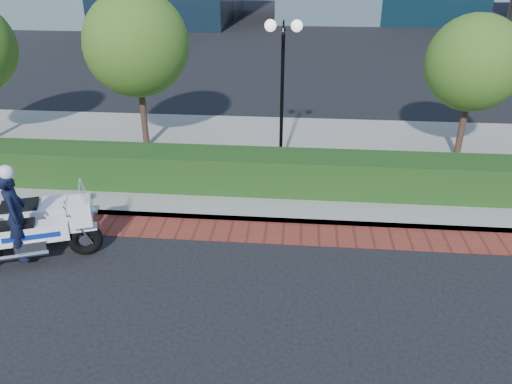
# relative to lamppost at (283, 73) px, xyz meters

# --- Properties ---
(ground) EXTENTS (120.00, 120.00, 0.00)m
(ground) POSITION_rel_lamppost_xyz_m (-1.00, -5.20, -2.96)
(ground) COLOR black
(ground) RESTS_ON ground
(brick_strip) EXTENTS (60.00, 1.00, 0.01)m
(brick_strip) POSITION_rel_lamppost_xyz_m (-1.00, -3.70, -2.95)
(brick_strip) COLOR maroon
(brick_strip) RESTS_ON ground
(sidewalk) EXTENTS (60.00, 8.00, 0.15)m
(sidewalk) POSITION_rel_lamppost_xyz_m (-1.00, 0.80, -2.88)
(sidewalk) COLOR gray
(sidewalk) RESTS_ON ground
(hedge_main) EXTENTS (18.00, 1.20, 1.00)m
(hedge_main) POSITION_rel_lamppost_xyz_m (-1.00, -1.60, -2.31)
(hedge_main) COLOR #113313
(hedge_main) RESTS_ON sidewalk
(lamppost) EXTENTS (1.02, 0.70, 4.21)m
(lamppost) POSITION_rel_lamppost_xyz_m (0.00, 0.00, 0.00)
(lamppost) COLOR black
(lamppost) RESTS_ON sidewalk
(tree_b) EXTENTS (3.20, 3.20, 4.89)m
(tree_b) POSITION_rel_lamppost_xyz_m (-4.50, 1.30, 0.48)
(tree_b) COLOR #332319
(tree_b) RESTS_ON sidewalk
(tree_c) EXTENTS (2.80, 2.80, 4.30)m
(tree_c) POSITION_rel_lamppost_xyz_m (5.50, 1.30, 0.09)
(tree_c) COLOR #332319
(tree_c) RESTS_ON sidewalk
(police_motorcycle) EXTENTS (2.85, 2.10, 2.25)m
(police_motorcycle) POSITION_rel_lamppost_xyz_m (-5.20, -5.00, -2.19)
(police_motorcycle) COLOR black
(police_motorcycle) RESTS_ON ground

